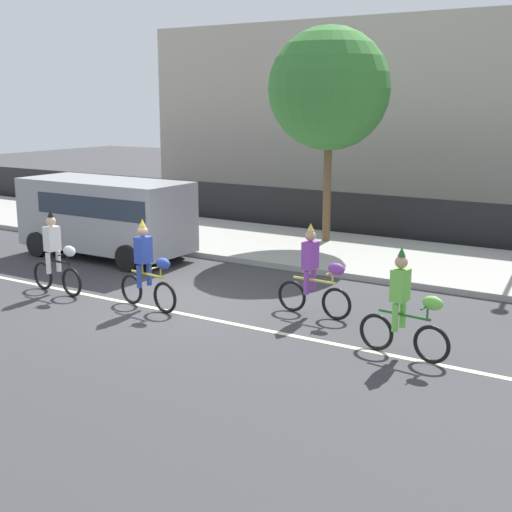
{
  "coord_description": "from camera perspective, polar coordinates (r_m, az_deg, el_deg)",
  "views": [
    {
      "loc": [
        9.7,
        -11.63,
        4.33
      ],
      "look_at": [
        1.52,
        1.2,
        1.0
      ],
      "focal_mm": 50.0,
      "sensor_mm": 36.0,
      "label": 1
    }
  ],
  "objects": [
    {
      "name": "building_backdrop",
      "position": [
        30.59,
        18.5,
        10.58
      ],
      "size": [
        28.0,
        8.0,
        7.44
      ],
      "primitive_type": "cube",
      "color": "#B2A899",
      "rests_on": "ground"
    },
    {
      "name": "parade_cyclist_lime",
      "position": [
        12.42,
        11.86,
        -4.24
      ],
      "size": [
        1.72,
        0.5,
        1.92
      ],
      "color": "black",
      "rests_on": "ground"
    },
    {
      "name": "parade_cyclist_cobalt",
      "position": [
        15.14,
        -8.67,
        -1.12
      ],
      "size": [
        1.71,
        0.51,
        1.92
      ],
      "color": "black",
      "rests_on": "ground"
    },
    {
      "name": "ground_plane",
      "position": [
        15.75,
        -7.05,
        -3.71
      ],
      "size": [
        80.0,
        80.0,
        0.0
      ],
      "primitive_type": "plane",
      "color": "#38383A"
    },
    {
      "name": "sidewalk_curb",
      "position": [
        21.0,
        4.27,
        0.62
      ],
      "size": [
        60.0,
        5.0,
        0.15
      ],
      "primitive_type": "cube",
      "color": "#9E9B93",
      "rests_on": "ground"
    },
    {
      "name": "parade_cyclist_zebra",
      "position": [
        16.81,
        -15.69,
        -0.1
      ],
      "size": [
        1.72,
        0.5,
        1.92
      ],
      "color": "black",
      "rests_on": "ground"
    },
    {
      "name": "parked_van_grey",
      "position": [
        20.3,
        -11.81,
        3.44
      ],
      "size": [
        5.0,
        2.22,
        2.18
      ],
      "color": "#99999E",
      "rests_on": "ground"
    },
    {
      "name": "road_centre_line",
      "position": [
        15.38,
        -8.23,
        -4.12
      ],
      "size": [
        36.0,
        0.14,
        0.01
      ],
      "primitive_type": "cube",
      "color": "beige",
      "rests_on": "ground"
    },
    {
      "name": "fence_line",
      "position": [
        23.44,
        7.66,
        3.33
      ],
      "size": [
        40.0,
        0.08,
        1.4
      ],
      "primitive_type": "cube",
      "color": "black",
      "rests_on": "ground"
    },
    {
      "name": "parade_cyclist_purple",
      "position": [
        14.52,
        4.72,
        -1.6
      ],
      "size": [
        1.72,
        0.5,
        1.92
      ],
      "color": "black",
      "rests_on": "ground"
    },
    {
      "name": "street_tree_near_lamp",
      "position": [
        21.42,
        5.88,
        13.16
      ],
      "size": [
        3.59,
        3.59,
        6.31
      ],
      "color": "brown",
      "rests_on": "sidewalk_curb"
    }
  ]
}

